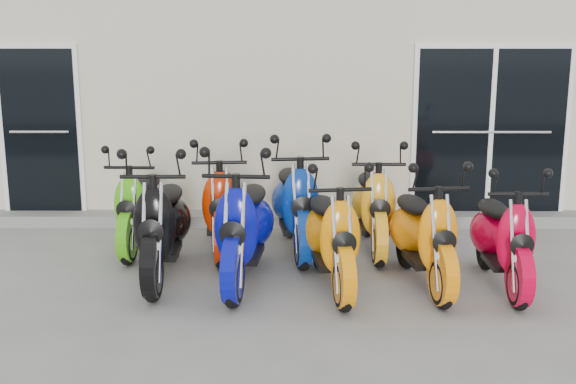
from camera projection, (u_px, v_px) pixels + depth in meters
name	position (u px, v px, depth m)	size (l,w,h in m)	color
ground	(288.00, 276.00, 7.44)	(80.00, 80.00, 0.00)	gray
building	(289.00, 83.00, 12.16)	(14.00, 6.00, 3.20)	beige
front_step	(288.00, 219.00, 9.39)	(14.00, 0.40, 0.15)	gray
door_left	(41.00, 127.00, 9.29)	(1.07, 0.08, 2.22)	black
door_right	(491.00, 127.00, 9.27)	(2.02, 0.08, 2.22)	black
scooter_front_black	(162.00, 211.00, 7.22)	(0.70, 1.92, 1.41)	black
scooter_front_blue	(244.00, 212.00, 7.09)	(0.72, 1.97, 1.45)	#070C96
scooter_front_orange_a	(331.00, 222.00, 6.95)	(0.65, 1.80, 1.33)	orange
scooter_front_orange_b	(424.00, 221.00, 7.01)	(0.65, 1.79, 1.32)	orange
scooter_front_red	(503.00, 225.00, 6.97)	(0.63, 1.72, 1.27)	red
scooter_back_green	(140.00, 195.00, 8.22)	(0.63, 1.73, 1.28)	#46B110
scooter_back_red	(221.00, 192.00, 8.15)	(0.67, 1.85, 1.36)	#BC2102
scooter_back_blue	(295.00, 191.00, 8.10)	(0.70, 1.93, 1.42)	navy
scooter_back_yellow	(374.00, 193.00, 8.16)	(0.66, 1.81, 1.34)	#FFAD1A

